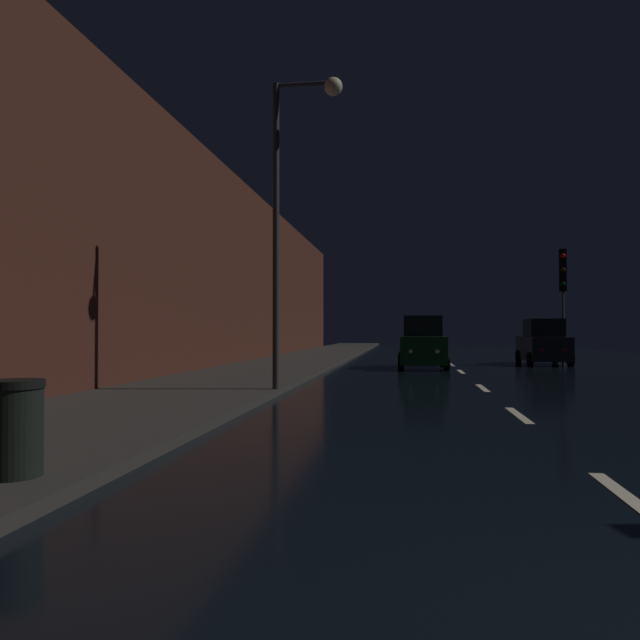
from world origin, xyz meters
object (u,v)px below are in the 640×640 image
car_parked_right_far (543,344)px  traffic_light_far_right (563,280)px  streetlamp_overhead (294,187)px  car_approaching_headlights (423,344)px  trash_bin_curbside (15,428)px

car_parked_right_far → traffic_light_far_right: bearing=-112.6°
streetlamp_overhead → car_parked_right_far: streetlamp_overhead is taller
streetlamp_overhead → car_approaching_headlights: bearing=73.5°
trash_bin_curbside → traffic_light_far_right: bearing=65.6°
traffic_light_far_right → streetlamp_overhead: streetlamp_overhead is taller
trash_bin_curbside → car_parked_right_far: car_parked_right_far is taller
trash_bin_curbside → car_parked_right_far: (9.93, 23.95, 0.33)m
trash_bin_curbside → car_approaching_headlights: car_approaching_headlights is taller
streetlamp_overhead → car_approaching_headlights: streetlamp_overhead is taller
car_approaching_headlights → car_parked_right_far: (5.52, 3.52, -0.04)m
car_approaching_headlights → car_parked_right_far: bearing=122.5°
car_approaching_headlights → car_parked_right_far: car_approaching_headlights is taller
traffic_light_far_right → car_approaching_headlights: 7.62m
streetlamp_overhead → car_parked_right_far: (8.86, 14.80, -4.06)m
streetlamp_overhead → trash_bin_curbside: bearing=-96.6°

